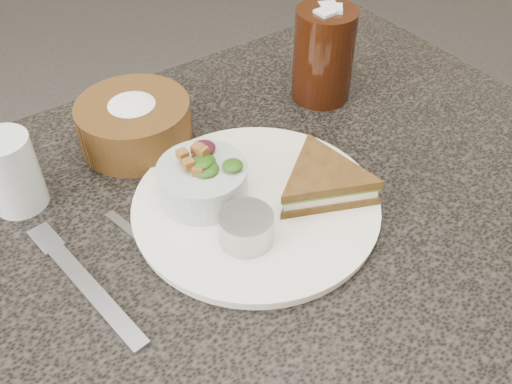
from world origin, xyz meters
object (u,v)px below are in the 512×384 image
object	(u,v)px
sandwich	(323,181)
bread_basket	(134,117)
dinner_plate	(256,206)
dressing_ramekin	(246,228)
dining_table	(250,367)
cola_glass	(324,51)
water_glass	(11,173)
salad_bowl	(202,176)

from	to	relation	value
sandwich	bread_basket	xyz separation A→B (m)	(-0.14, 0.24, 0.01)
dinner_plate	dressing_ramekin	size ratio (longest dim) A/B	4.76
dinner_plate	sandwich	world-z (taller)	sandwich
dining_table	cola_glass	xyz separation A→B (m)	(0.24, 0.15, 0.45)
cola_glass	water_glass	world-z (taller)	cola_glass
dressing_ramekin	bread_basket	bearing A→B (deg)	93.61
sandwich	salad_bowl	xyz separation A→B (m)	(-0.12, 0.08, 0.01)
dinner_plate	bread_basket	xyz separation A→B (m)	(-0.06, 0.21, 0.04)
bread_basket	salad_bowl	bearing A→B (deg)	-85.13
salad_bowl	dining_table	bearing A→B (deg)	-47.59
bread_basket	dinner_plate	bearing A→B (deg)	-73.82
bread_basket	dining_table	bearing A→B (deg)	-75.65
dining_table	dinner_plate	world-z (taller)	dinner_plate
dinner_plate	salad_bowl	xyz separation A→B (m)	(-0.05, 0.05, 0.04)
dinner_plate	sandwich	bearing A→B (deg)	-23.01
salad_bowl	water_glass	xyz separation A→B (m)	(-0.19, 0.13, 0.00)
dining_table	bread_basket	xyz separation A→B (m)	(-0.05, 0.20, 0.42)
cola_glass	dressing_ramekin	bearing A→B (deg)	-144.24
sandwich	bread_basket	bearing A→B (deg)	142.79
dining_table	bread_basket	world-z (taller)	bread_basket
dining_table	dressing_ramekin	xyz separation A→B (m)	(-0.04, -0.05, 0.41)
sandwich	salad_bowl	world-z (taller)	salad_bowl
dining_table	dressing_ramekin	bearing A→B (deg)	-125.92
dinner_plate	water_glass	xyz separation A→B (m)	(-0.23, 0.18, 0.04)
dinner_plate	salad_bowl	size ratio (longest dim) A/B	2.73
sandwich	water_glass	distance (m)	0.37
dining_table	bread_basket	bearing A→B (deg)	104.35
salad_bowl	cola_glass	distance (m)	0.29
dressing_ramekin	dinner_plate	bearing A→B (deg)	44.88
dinner_plate	sandwich	xyz separation A→B (m)	(0.08, -0.03, 0.03)
dining_table	salad_bowl	size ratio (longest dim) A/B	9.14
dressing_ramekin	cola_glass	bearing A→B (deg)	35.76
sandwich	salad_bowl	distance (m)	0.15
sandwich	water_glass	bearing A→B (deg)	168.71
salad_bowl	water_glass	bearing A→B (deg)	144.85
cola_glass	water_glass	distance (m)	0.46
salad_bowl	dressing_ramekin	size ratio (longest dim) A/B	1.75
dining_table	salad_bowl	bearing A→B (deg)	132.41
cola_glass	bread_basket	bearing A→B (deg)	169.35
dining_table	salad_bowl	distance (m)	0.42
bread_basket	cola_glass	size ratio (longest dim) A/B	1.02
dining_table	sandwich	bearing A→B (deg)	-23.97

